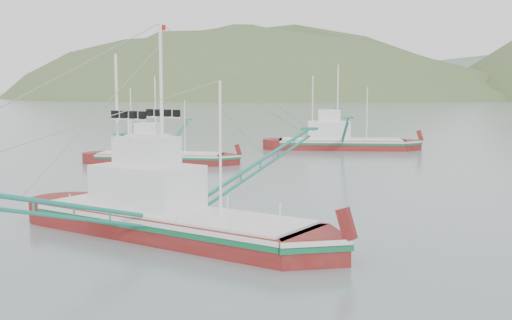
% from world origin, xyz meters
% --- Properties ---
extents(ground, '(1200.00, 1200.00, 0.00)m').
position_xyz_m(ground, '(0.00, 0.00, 0.00)').
color(ground, slate).
rests_on(ground, ground).
extents(main_boat, '(15.93, 27.88, 11.36)m').
position_xyz_m(main_boat, '(-1.54, -1.05, 1.87)').
color(main_boat, maroon).
rests_on(main_boat, ground).
extents(bg_boat_far, '(15.28, 25.90, 10.87)m').
position_xyz_m(bg_boat_far, '(-7.55, 45.53, 2.15)').
color(bg_boat_far, maroon).
rests_on(bg_boat_far, ground).
extents(bg_boat_left, '(12.84, 21.90, 9.10)m').
position_xyz_m(bg_boat_left, '(-19.18, 24.50, 1.74)').
color(bg_boat_left, maroon).
rests_on(bg_boat_left, ground).
extents(headland_left, '(448.00, 308.00, 210.00)m').
position_xyz_m(headland_left, '(-180.00, 360.00, 0.00)').
color(headland_left, '#465B2F').
rests_on(headland_left, ground).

